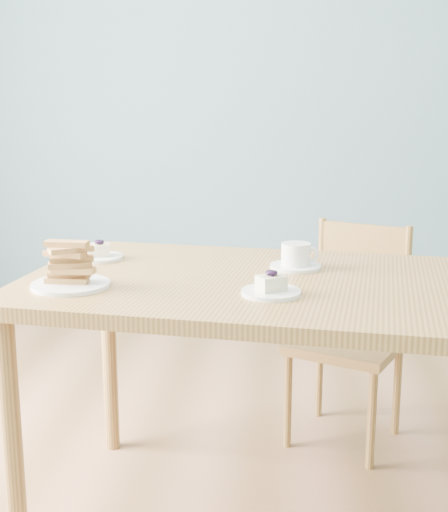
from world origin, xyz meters
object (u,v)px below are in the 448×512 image
object	(u,v)px
cheesecake_plate_far	(99,254)
dining_table	(277,306)
dining_chair	(349,332)
cheesecake_plate_near	(271,288)
biscotti_plate	(70,271)
coffee_cup	(296,258)

from	to	relation	value
cheesecake_plate_far	dining_table	bearing A→B (deg)	-20.89
dining_chair	cheesecake_plate_far	distance (m)	0.99
cheesecake_plate_near	cheesecake_plate_far	bearing A→B (deg)	146.32
dining_table	cheesecake_plate_near	distance (m)	0.18
dining_table	biscotti_plate	distance (m)	0.59
cheesecake_plate_far	coffee_cup	xyz separation A→B (m)	(0.62, -0.07, 0.02)
dining_table	cheesecake_plate_far	distance (m)	0.61
biscotti_plate	dining_chair	bearing A→B (deg)	40.94
cheesecake_plate_far	biscotti_plate	xyz separation A→B (m)	(0.01, -0.34, 0.03)
cheesecake_plate_near	cheesecake_plate_far	distance (m)	0.66
dining_table	cheesecake_plate_far	bearing A→B (deg)	167.00
dining_table	coffee_cup	bearing A→B (deg)	77.17
dining_chair	cheesecake_plate_near	distance (m)	0.89
dining_table	dining_chair	size ratio (longest dim) A/B	1.88
cheesecake_plate_near	dining_table	bearing A→B (deg)	84.43
coffee_cup	cheesecake_plate_near	bearing A→B (deg)	-100.06
coffee_cup	dining_chair	bearing A→B (deg)	68.07
cheesecake_plate_far	biscotti_plate	bearing A→B (deg)	-88.93
dining_chair	coffee_cup	bearing A→B (deg)	-89.97
coffee_cup	dining_table	bearing A→B (deg)	-107.54
dining_chair	coffee_cup	distance (m)	0.63
cheesecake_plate_far	biscotti_plate	distance (m)	0.34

